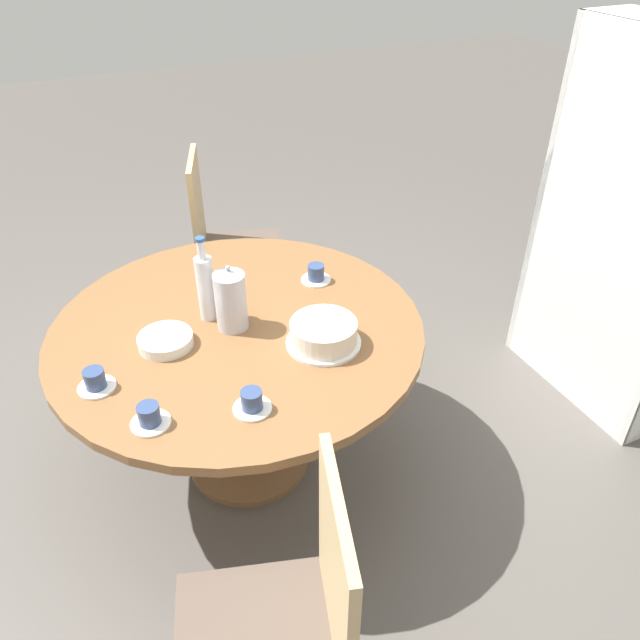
{
  "coord_description": "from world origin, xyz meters",
  "views": [
    {
      "loc": [
        1.8,
        -0.48,
        2.03
      ],
      "look_at": [
        0.0,
        0.33,
        0.64
      ],
      "focal_mm": 35.0,
      "sensor_mm": 36.0,
      "label": 1
    }
  ],
  "objects_px": {
    "chair_a": "(284,626)",
    "coffee_pot": "(230,299)",
    "cup_b": "(252,402)",
    "water_bottle": "(206,286)",
    "cake_main": "(324,334)",
    "chair_b": "(227,243)",
    "bookshelf": "(623,239)",
    "cup_a": "(95,381)",
    "cup_c": "(150,417)",
    "cup_d": "(316,274)"
  },
  "relations": [
    {
      "from": "coffee_pot",
      "to": "cup_b",
      "type": "bearing_deg",
      "value": -10.4
    },
    {
      "from": "water_bottle",
      "to": "cup_d",
      "type": "relative_size",
      "value": 2.73
    },
    {
      "from": "chair_b",
      "to": "cup_c",
      "type": "relative_size",
      "value": 8.04
    },
    {
      "from": "chair_b",
      "to": "water_bottle",
      "type": "height_order",
      "value": "water_bottle"
    },
    {
      "from": "water_bottle",
      "to": "cake_main",
      "type": "xyz_separation_m",
      "value": [
        0.32,
        0.32,
        -0.09
      ]
    },
    {
      "from": "bookshelf",
      "to": "cup_d",
      "type": "xyz_separation_m",
      "value": [
        -0.36,
        -1.25,
        -0.06
      ]
    },
    {
      "from": "cup_a",
      "to": "cake_main",
      "type": "bearing_deg",
      "value": 83.39
    },
    {
      "from": "bookshelf",
      "to": "chair_a",
      "type": "bearing_deg",
      "value": 113.43
    },
    {
      "from": "water_bottle",
      "to": "cake_main",
      "type": "bearing_deg",
      "value": 44.26
    },
    {
      "from": "cup_d",
      "to": "cup_a",
      "type": "bearing_deg",
      "value": -71.13
    },
    {
      "from": "cake_main",
      "to": "bookshelf",
      "type": "bearing_deg",
      "value": 91.27
    },
    {
      "from": "cup_c",
      "to": "coffee_pot",
      "type": "bearing_deg",
      "value": 135.17
    },
    {
      "from": "bookshelf",
      "to": "water_bottle",
      "type": "height_order",
      "value": "bookshelf"
    },
    {
      "from": "coffee_pot",
      "to": "cake_main",
      "type": "xyz_separation_m",
      "value": [
        0.23,
        0.25,
        -0.07
      ]
    },
    {
      "from": "cup_a",
      "to": "cup_c",
      "type": "xyz_separation_m",
      "value": [
        0.23,
        0.12,
        0.0
      ]
    },
    {
      "from": "water_bottle",
      "to": "cup_c",
      "type": "distance_m",
      "value": 0.57
    },
    {
      "from": "chair_b",
      "to": "chair_a",
      "type": "bearing_deg",
      "value": -175.24
    },
    {
      "from": "chair_a",
      "to": "chair_b",
      "type": "xyz_separation_m",
      "value": [
        -2.0,
        0.48,
        0.0
      ]
    },
    {
      "from": "cake_main",
      "to": "cup_b",
      "type": "height_order",
      "value": "cake_main"
    },
    {
      "from": "cup_a",
      "to": "cup_b",
      "type": "height_order",
      "value": "same"
    },
    {
      "from": "cup_d",
      "to": "cup_b",
      "type": "bearing_deg",
      "value": -38.64
    },
    {
      "from": "water_bottle",
      "to": "cake_main",
      "type": "distance_m",
      "value": 0.46
    },
    {
      "from": "chair_b",
      "to": "cup_b",
      "type": "height_order",
      "value": "chair_b"
    },
    {
      "from": "bookshelf",
      "to": "cup_d",
      "type": "height_order",
      "value": "bookshelf"
    },
    {
      "from": "coffee_pot",
      "to": "cup_d",
      "type": "distance_m",
      "value": 0.44
    },
    {
      "from": "cup_c",
      "to": "cup_a",
      "type": "bearing_deg",
      "value": -152.21
    },
    {
      "from": "chair_b",
      "to": "bookshelf",
      "type": "relative_size",
      "value": 0.59
    },
    {
      "from": "cup_a",
      "to": "cup_d",
      "type": "bearing_deg",
      "value": 108.87
    },
    {
      "from": "chair_a",
      "to": "cup_b",
      "type": "bearing_deg",
      "value": -176.46
    },
    {
      "from": "chair_a",
      "to": "cup_c",
      "type": "height_order",
      "value": "chair_a"
    },
    {
      "from": "cup_c",
      "to": "cup_b",
      "type": "bearing_deg",
      "value": 77.56
    },
    {
      "from": "chair_a",
      "to": "cup_b",
      "type": "distance_m",
      "value": 0.62
    },
    {
      "from": "coffee_pot",
      "to": "cup_a",
      "type": "xyz_separation_m",
      "value": [
        0.15,
        -0.5,
        -0.09
      ]
    },
    {
      "from": "chair_a",
      "to": "chair_b",
      "type": "relative_size",
      "value": 1.0
    },
    {
      "from": "coffee_pot",
      "to": "cake_main",
      "type": "height_order",
      "value": "coffee_pot"
    },
    {
      "from": "chair_b",
      "to": "cup_c",
      "type": "bearing_deg",
      "value": 173.01
    },
    {
      "from": "coffee_pot",
      "to": "bookshelf",
      "type": "bearing_deg",
      "value": 82.96
    },
    {
      "from": "cup_a",
      "to": "cup_d",
      "type": "height_order",
      "value": "same"
    },
    {
      "from": "cup_c",
      "to": "cup_d",
      "type": "relative_size",
      "value": 1.0
    },
    {
      "from": "chair_a",
      "to": "coffee_pot",
      "type": "xyz_separation_m",
      "value": [
        -1.01,
        0.21,
        0.32
      ]
    },
    {
      "from": "chair_b",
      "to": "cup_b",
      "type": "relative_size",
      "value": 8.04
    },
    {
      "from": "chair_b",
      "to": "cake_main",
      "type": "xyz_separation_m",
      "value": [
        1.23,
        -0.02,
        0.25
      ]
    },
    {
      "from": "bookshelf",
      "to": "cup_a",
      "type": "relative_size",
      "value": 13.56
    },
    {
      "from": "coffee_pot",
      "to": "cake_main",
      "type": "relative_size",
      "value": 0.96
    },
    {
      "from": "chair_a",
      "to": "cake_main",
      "type": "bearing_deg",
      "value": 165.44
    },
    {
      "from": "chair_b",
      "to": "cup_a",
      "type": "height_order",
      "value": "chair_b"
    },
    {
      "from": "cake_main",
      "to": "water_bottle",
      "type": "bearing_deg",
      "value": -135.74
    },
    {
      "from": "cake_main",
      "to": "cup_a",
      "type": "bearing_deg",
      "value": -96.61
    },
    {
      "from": "chair_b",
      "to": "bookshelf",
      "type": "height_order",
      "value": "bookshelf"
    },
    {
      "from": "chair_a",
      "to": "cup_b",
      "type": "xyz_separation_m",
      "value": [
        -0.56,
        0.13,
        0.23
      ]
    }
  ]
}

